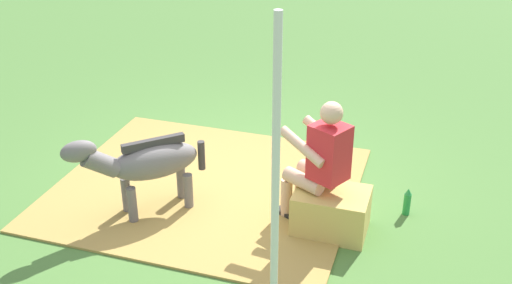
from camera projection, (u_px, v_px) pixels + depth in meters
The scene contains 7 objects.
ground_plane at pixel (234, 186), 6.45m from camera, with size 24.00×24.00×0.00m, color #4C7A38.
hay_patch at pixel (206, 187), 6.42m from camera, with size 3.03×2.67×0.02m, color #AD8C47.
hay_bale at pixel (331, 211), 5.66m from camera, with size 0.67×0.49×0.41m, color tan.
person_seated at pixel (319, 159), 5.52m from camera, with size 0.72×0.59×1.29m.
pony_standing at pixel (146, 163), 5.77m from camera, with size 1.07×1.05×0.91m.
soda_bottle at pixel (407, 202), 5.93m from camera, with size 0.07×0.07×0.29m.
tent_pole_left at pixel (276, 174), 4.34m from camera, with size 0.06×0.06×2.34m, color silver.
Camera 1 is at (-1.90, 5.22, 3.33)m, focal length 43.20 mm.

